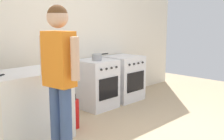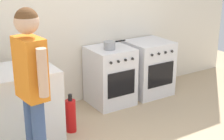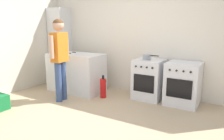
{
  "view_description": "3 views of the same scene",
  "coord_description": "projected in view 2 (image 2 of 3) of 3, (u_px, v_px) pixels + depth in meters",
  "views": [
    {
      "loc": [
        -2.9,
        -1.94,
        1.54
      ],
      "look_at": [
        -0.13,
        0.73,
        0.84
      ],
      "focal_mm": 45.0,
      "sensor_mm": 36.0,
      "label": 1
    },
    {
      "loc": [
        -2.13,
        -2.43,
        2.13
      ],
      "look_at": [
        -0.19,
        0.66,
        0.88
      ],
      "focal_mm": 55.0,
      "sensor_mm": 36.0,
      "label": 2
    },
    {
      "loc": [
        2.0,
        -2.72,
        1.57
      ],
      "look_at": [
        -0.02,
        0.64,
        0.76
      ],
      "focal_mm": 35.0,
      "sensor_mm": 36.0,
      "label": 3
    }
  ],
  "objects": [
    {
      "name": "oven_right",
      "position": [
        148.0,
        68.0,
        5.37
      ],
      "size": [
        0.63,
        0.62,
        0.85
      ],
      "color": "silver",
      "rests_on": "ground"
    },
    {
      "name": "pot",
      "position": [
        110.0,
        45.0,
        4.78
      ],
      "size": [
        0.35,
        0.17,
        0.12
      ],
      "color": "gray",
      "rests_on": "oven_left"
    },
    {
      "name": "back_wall",
      "position": [
        75.0,
        15.0,
        4.85
      ],
      "size": [
        6.0,
        0.1,
        2.6
      ],
      "primitive_type": "cube",
      "color": "silver",
      "rests_on": "ground"
    },
    {
      "name": "oven_left",
      "position": [
        110.0,
        76.0,
        5.01
      ],
      "size": [
        0.59,
        0.62,
        0.85
      ],
      "color": "silver",
      "rests_on": "ground"
    },
    {
      "name": "person",
      "position": [
        31.0,
        79.0,
        3.19
      ],
      "size": [
        0.24,
        0.57,
        1.69
      ],
      "color": "#384C7A",
      "rests_on": "ground"
    },
    {
      "name": "fire_extinguisher",
      "position": [
        71.0,
        115.0,
        4.26
      ],
      "size": [
        0.13,
        0.13,
        0.5
      ],
      "color": "red",
      "rests_on": "ground"
    }
  ]
}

